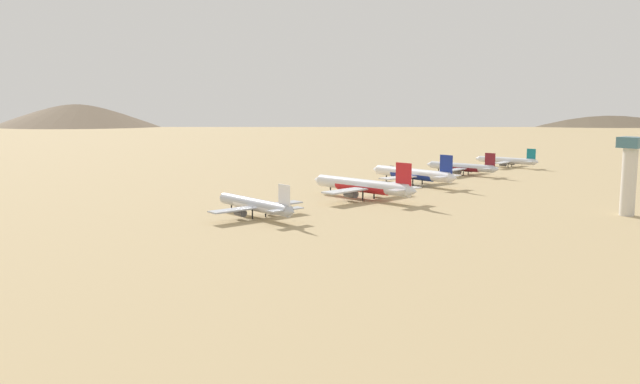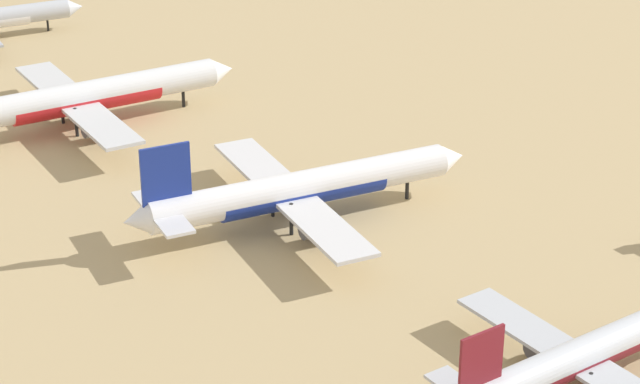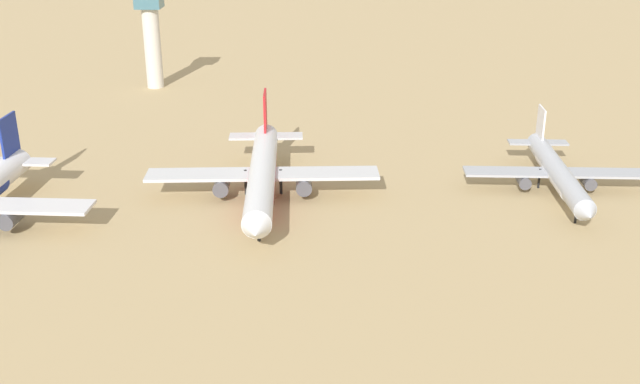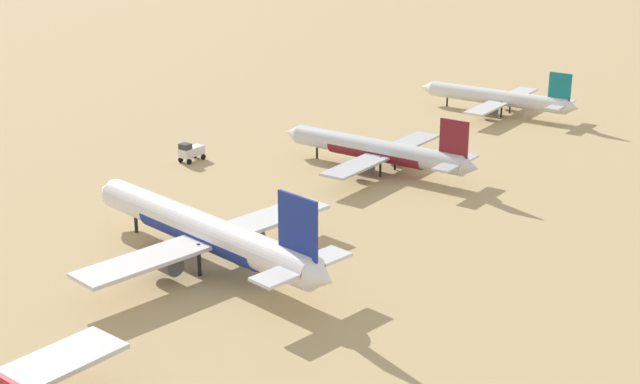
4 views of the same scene
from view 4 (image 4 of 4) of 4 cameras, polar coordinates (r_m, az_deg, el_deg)
The scene contains 5 objects.
ground_plane at distance 129.68m, azimuth -6.76°, elevation -4.59°, with size 1800.00×1800.00×0.00m, color tan.
parked_jet_0 at distance 216.10m, azimuth 11.29°, elevation 5.89°, with size 39.88×32.53×11.50m.
parked_jet_1 at distance 169.20m, azimuth 3.72°, elevation 2.66°, with size 42.78×34.86×12.33m.
parked_jet_2 at distance 128.25m, azimuth -7.35°, elevation -2.48°, with size 52.04×42.25×15.01m.
service_truck at distance 177.33m, azimuth -8.22°, elevation 2.59°, with size 3.10×5.39×3.90m.
Camera 4 is at (-90.22, 77.50, 51.70)m, focal length 50.33 mm.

